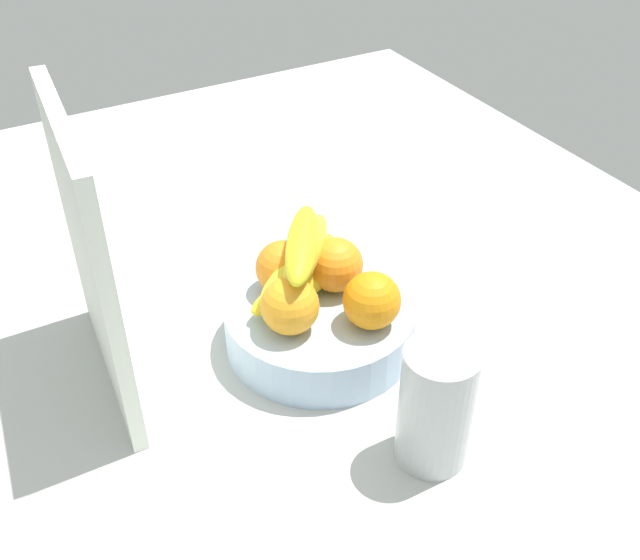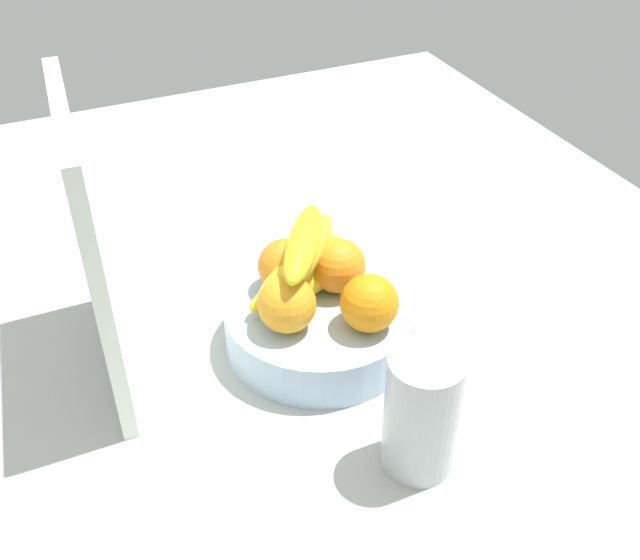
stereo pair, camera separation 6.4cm
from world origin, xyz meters
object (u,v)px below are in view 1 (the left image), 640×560
at_px(banana_bunch, 304,261).
at_px(orange_back_left, 290,306).
at_px(cutting_board, 90,260).
at_px(thermos_tumbler, 436,406).
at_px(orange_front_right, 336,265).
at_px(orange_center, 283,268).
at_px(orange_front_left, 372,300).
at_px(fruit_bowl, 320,323).

bearing_deg(banana_bunch, orange_back_left, 138.65).
bearing_deg(banana_bunch, cutting_board, 79.92).
bearing_deg(banana_bunch, thermos_tumbler, -174.63).
bearing_deg(orange_front_right, orange_center, 66.53).
xyz_separation_m(orange_front_right, orange_back_left, (-0.05, 0.09, 0.00)).
bearing_deg(orange_front_left, banana_bunch, 25.73).
relative_size(orange_front_left, orange_back_left, 1.00).
bearing_deg(orange_front_right, banana_bunch, 80.76).
height_order(fruit_bowl, orange_back_left, orange_back_left).
relative_size(orange_center, thermos_tumbler, 0.47).
bearing_deg(fruit_bowl, cutting_board, 74.00).
bearing_deg(banana_bunch, fruit_bowl, -166.43).
height_order(orange_front_left, banana_bunch, banana_bunch).
bearing_deg(orange_center, fruit_bowl, -151.47).
distance_m(orange_front_left, orange_back_left, 0.10).
bearing_deg(fruit_bowl, orange_center, 28.53).
relative_size(banana_bunch, thermos_tumbler, 1.12).
bearing_deg(orange_front_left, orange_center, 29.76).
xyz_separation_m(fruit_bowl, cutting_board, (0.07, 0.26, 0.15)).
relative_size(orange_front_left, orange_front_right, 1.00).
height_order(orange_center, thermos_tumbler, thermos_tumbler).
bearing_deg(orange_back_left, thermos_tumbler, -160.45).
xyz_separation_m(banana_bunch, cutting_board, (0.04, 0.25, 0.06)).
xyz_separation_m(orange_front_right, thermos_tumbler, (-0.25, 0.02, -0.02)).
relative_size(orange_front_right, cutting_board, 0.20).
bearing_deg(orange_front_right, orange_front_left, -178.77).
bearing_deg(orange_front_left, fruit_bowl, 30.71).
bearing_deg(orange_back_left, orange_front_left, -112.52).
relative_size(orange_center, orange_back_left, 1.00).
distance_m(cutting_board, thermos_tumbler, 0.42).
height_order(fruit_bowl, orange_front_right, orange_front_right).
distance_m(orange_center, thermos_tumbler, 0.28).
height_order(fruit_bowl, banana_bunch, banana_bunch).
bearing_deg(orange_front_left, cutting_board, 65.10).
relative_size(orange_front_left, thermos_tumbler, 0.47).
bearing_deg(fruit_bowl, orange_front_right, -57.83).
distance_m(orange_back_left, banana_bunch, 0.07).
bearing_deg(thermos_tumbler, fruit_bowl, 4.28).
relative_size(fruit_bowl, orange_front_right, 3.45).
bearing_deg(fruit_bowl, thermos_tumbler, -175.72).
xyz_separation_m(orange_front_left, orange_back_left, (0.04, 0.09, 0.00)).
bearing_deg(orange_back_left, banana_bunch, -41.35).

